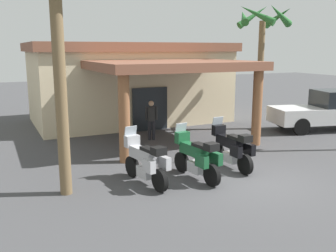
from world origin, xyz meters
TOP-DOWN VIEW (x-y plane):
  - ground_plane at (0.00, 0.00)m, footprint 80.00×80.00m
  - motel_building at (-0.02, 10.47)m, footprint 10.50×10.94m
  - motorcycle_silver at (-3.00, 0.92)m, footprint 0.86×2.20m
  - motorcycle_green at (-1.42, 0.68)m, footprint 0.78×2.21m
  - motorcycle_black at (0.16, 1.12)m, footprint 0.71×2.21m
  - pedestrian at (-0.73, 5.91)m, footprint 0.49×0.32m
  - pickup_truck_white at (7.87, 4.21)m, footprint 5.51×3.14m
  - palm_tree_near_portico at (4.97, 5.85)m, footprint 2.57×2.66m
  - palm_tree_roadside at (-5.25, 1.17)m, footprint 2.21×2.25m

SIDE VIEW (x-z plane):
  - ground_plane at x=0.00m, z-range 0.00..0.00m
  - motorcycle_silver at x=-3.00m, z-range -0.11..1.50m
  - motorcycle_green at x=-1.42m, z-range -0.11..1.50m
  - motorcycle_black at x=0.16m, z-range -0.11..1.50m
  - pickup_truck_white at x=7.87m, z-range -0.04..1.91m
  - pedestrian at x=-0.73m, z-range 0.14..1.87m
  - motel_building at x=-0.02m, z-range 0.07..4.29m
  - palm_tree_near_portico at x=4.97m, z-range 1.57..7.72m
  - palm_tree_roadside at x=-5.25m, z-range 1.59..8.07m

